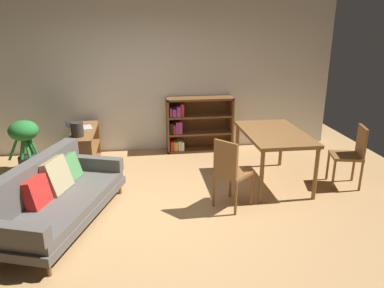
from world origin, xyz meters
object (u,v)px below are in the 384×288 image
fabric_couch (54,195)px  open_laptop (80,127)px  media_console (85,149)px  potted_floor_plant (24,138)px  dining_chair_near (230,170)px  desk_speaker (77,129)px  dining_chair_far (352,153)px  bookshelf (195,124)px  dining_table (274,137)px

fabric_couch → open_laptop: bearing=88.0°
media_console → potted_floor_plant: size_ratio=1.44×
dining_chair_near → media_console: bearing=139.5°
open_laptop → media_console: bearing=-59.0°
desk_speaker → dining_chair_far: (4.00, -0.96, -0.24)m
potted_floor_plant → bookshelf: (2.86, 0.64, -0.05)m
dining_table → dining_chair_near: bearing=-139.1°
open_laptop → bookshelf: 2.07m
dining_chair_near → open_laptop: bearing=138.6°
open_laptop → dining_chair_near: (2.11, -1.86, -0.14)m
open_laptop → potted_floor_plant: bearing=-170.7°
dining_chair_near → dining_chair_far: 1.96m
potted_floor_plant → bookshelf: 2.93m
potted_floor_plant → dining_table: (3.80, -1.00, 0.16)m
open_laptop → potted_floor_plant: potted_floor_plant is taller
dining_chair_near → dining_chair_far: size_ratio=1.03×
potted_floor_plant → dining_chair_far: (4.88, -1.28, -0.03)m
fabric_couch → open_laptop: fabric_couch is taller
media_console → dining_chair_near: bearing=-40.5°
media_console → dining_table: bearing=-19.7°
bookshelf → dining_table: bearing=-60.3°
fabric_couch → media_console: (0.14, 1.83, -0.05)m
media_console → desk_speaker: size_ratio=5.36×
media_console → open_laptop: open_laptop is taller
media_console → desk_speaker: 0.56m
dining_chair_far → bookshelf: (-2.03, 1.92, -0.02)m
open_laptop → dining_chair_near: bearing=-41.4°
desk_speaker → potted_floor_plant: size_ratio=0.27×
potted_floor_plant → dining_table: bearing=-14.8°
media_console → open_laptop: size_ratio=2.59×
fabric_couch → dining_table: 3.13m
media_console → dining_chair_far: size_ratio=1.32×
fabric_couch → dining_table: dining_table is taller
dining_table → dining_chair_far: (1.09, -0.28, -0.20)m
potted_floor_plant → dining_chair_far: bearing=-14.7°
bookshelf → dining_chair_near: bearing=-87.3°
fabric_couch → dining_chair_far: (4.09, 0.52, 0.15)m
media_console → bookshelf: 2.03m
fabric_couch → potted_floor_plant: potted_floor_plant is taller
dining_chair_near → bookshelf: bookshelf is taller
open_laptop → dining_table: bearing=-21.3°
media_console → potted_floor_plant: bearing=-178.3°
open_laptop → dining_table: 3.15m
media_console → dining_table: dining_table is taller
dining_table → dining_chair_near: size_ratio=1.47×
fabric_couch → desk_speaker: size_ratio=9.62×
desk_speaker → dining_chair_far: bearing=-13.6°
potted_floor_plant → dining_chair_near: bearing=-30.0°
dining_chair_near → bookshelf: 2.36m
dining_chair_far → potted_floor_plant: bearing=165.3°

